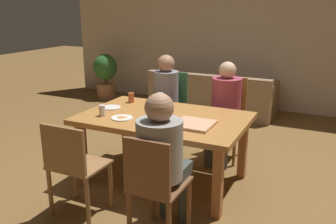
# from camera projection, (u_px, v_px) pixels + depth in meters

# --- Properties ---
(ground_plane) EXTENTS (20.00, 20.00, 0.00)m
(ground_plane) POSITION_uv_depth(u_px,v_px,m) (164.00, 180.00, 3.91)
(ground_plane) COLOR brown
(back_wall) EXTENTS (7.17, 0.12, 2.92)m
(back_wall) POSITION_uv_depth(u_px,v_px,m) (247.00, 26.00, 6.40)
(back_wall) COLOR beige
(back_wall) RESTS_ON ground
(dining_table) EXTENTS (1.68, 1.09, 0.73)m
(dining_table) POSITION_uv_depth(u_px,v_px,m) (164.00, 124.00, 3.73)
(dining_table) COLOR #A76D33
(dining_table) RESTS_ON ground
(chair_0) EXTENTS (0.39, 0.45, 0.90)m
(chair_0) POSITION_uv_depth(u_px,v_px,m) (155.00, 186.00, 2.76)
(chair_0) COLOR brown
(chair_0) RESTS_ON ground
(person_0) EXTENTS (0.36, 0.51, 1.20)m
(person_0) POSITION_uv_depth(u_px,v_px,m) (162.00, 153.00, 2.81)
(person_0) COLOR #3B433D
(person_0) RESTS_ON ground
(chair_1) EXTENTS (0.46, 0.41, 0.98)m
(chair_1) POSITION_uv_depth(u_px,v_px,m) (169.00, 106.00, 4.79)
(chair_1) COLOR #31643B
(chair_1) RESTS_ON ground
(person_1) EXTENTS (0.32, 0.48, 1.22)m
(person_1) POSITION_uv_depth(u_px,v_px,m) (164.00, 94.00, 4.61)
(person_1) COLOR #3D2E42
(person_1) RESTS_ON ground
(chair_2) EXTENTS (0.41, 0.44, 0.98)m
(chair_2) POSITION_uv_depth(u_px,v_px,m) (228.00, 113.00, 4.43)
(chair_2) COLOR olive
(chair_2) RESTS_ON ground
(person_2) EXTENTS (0.35, 0.54, 1.19)m
(person_2) POSITION_uv_depth(u_px,v_px,m) (225.00, 104.00, 4.25)
(person_2) COLOR #3C4244
(person_2) RESTS_ON ground
(chair_3) EXTENTS (0.46, 0.40, 0.87)m
(chair_3) POSITION_uv_depth(u_px,v_px,m) (73.00, 164.00, 3.11)
(chair_3) COLOR olive
(chair_3) RESTS_ON ground
(pizza_box_0) EXTENTS (0.35, 0.35, 0.03)m
(pizza_box_0) POSITION_uv_depth(u_px,v_px,m) (194.00, 124.00, 3.41)
(pizza_box_0) COLOR tan
(pizza_box_0) RESTS_ON dining_table
(plate_0) EXTENTS (0.20, 0.20, 0.01)m
(plate_0) POSITION_uv_depth(u_px,v_px,m) (111.00, 107.00, 3.99)
(plate_0) COLOR white
(plate_0) RESTS_ON dining_table
(plate_1) EXTENTS (0.22, 0.22, 0.03)m
(plate_1) POSITION_uv_depth(u_px,v_px,m) (122.00, 118.00, 3.62)
(plate_1) COLOR white
(plate_1) RESTS_ON dining_table
(drinking_glass_0) EXTENTS (0.07, 0.07, 0.11)m
(drinking_glass_0) POSITION_uv_depth(u_px,v_px,m) (131.00, 98.00, 4.21)
(drinking_glass_0) COLOR #B44C2B
(drinking_glass_0) RESTS_ON dining_table
(drinking_glass_1) EXTENTS (0.07, 0.07, 0.11)m
(drinking_glass_1) POSITION_uv_depth(u_px,v_px,m) (102.00, 111.00, 3.69)
(drinking_glass_1) COLOR silver
(drinking_glass_1) RESTS_ON dining_table
(drinking_glass_2) EXTENTS (0.07, 0.07, 0.15)m
(drinking_glass_2) POSITION_uv_depth(u_px,v_px,m) (160.00, 99.00, 4.06)
(drinking_glass_2) COLOR silver
(drinking_glass_2) RESTS_ON dining_table
(drinking_glass_3) EXTENTS (0.07, 0.07, 0.13)m
(drinking_glass_3) POSITION_uv_depth(u_px,v_px,m) (154.00, 103.00, 3.95)
(drinking_glass_3) COLOR #B05328
(drinking_glass_3) RESTS_ON dining_table
(couch) EXTENTS (2.13, 0.79, 0.71)m
(couch) POSITION_uv_depth(u_px,v_px,m) (211.00, 97.00, 6.32)
(couch) COLOR #907453
(couch) RESTS_ON ground
(potted_plant) EXTENTS (0.47, 0.47, 0.89)m
(potted_plant) POSITION_uv_depth(u_px,v_px,m) (105.00, 73.00, 7.23)
(potted_plant) COLOR #B0744E
(potted_plant) RESTS_ON ground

